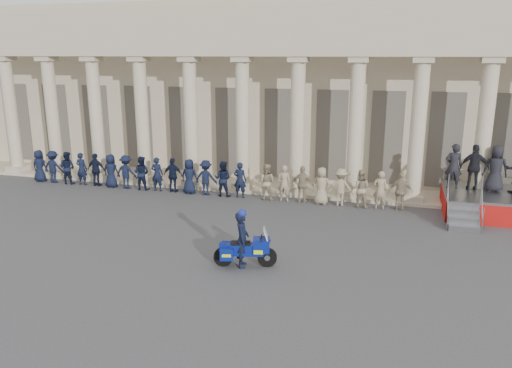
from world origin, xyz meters
name	(u,v)px	position (x,y,z in m)	size (l,w,h in m)	color
ground	(208,256)	(0.00, 0.00, 0.00)	(90.00, 90.00, 0.00)	#3C3C3E
building	(299,87)	(0.00, 14.74, 4.52)	(40.00, 12.50, 9.00)	tan
officer_rank	(196,177)	(-3.26, 6.87, 0.82)	(18.79, 0.62, 1.65)	black
reviewing_stand	(507,177)	(10.07, 7.39, 1.59)	(4.69, 4.34, 2.84)	gray
motorcycle	(246,250)	(1.43, -0.40, 0.55)	(1.94, 1.00, 1.26)	black
rider	(242,238)	(1.33, -0.43, 0.92)	(0.57, 0.73, 1.86)	black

